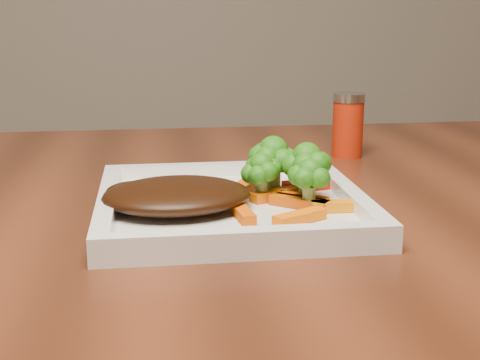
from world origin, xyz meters
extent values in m
cube|color=white|center=(-0.20, -0.08, 0.76)|extent=(0.27, 0.27, 0.01)
ellipsoid|color=black|center=(-0.26, -0.09, 0.78)|extent=(0.16, 0.13, 0.03)
cube|color=#F06503|center=(-0.14, -0.15, 0.77)|extent=(0.06, 0.04, 0.01)
cube|color=orange|center=(-0.10, -0.12, 0.77)|extent=(0.05, 0.02, 0.01)
cube|color=#D44E03|center=(-0.20, -0.13, 0.77)|extent=(0.02, 0.05, 0.01)
cube|color=red|center=(-0.11, -0.04, 0.77)|extent=(0.07, 0.03, 0.01)
cube|color=#FB4E04|center=(-0.17, -0.02, 0.77)|extent=(0.04, 0.06, 0.01)
cube|color=#C84703|center=(-0.13, -0.10, 0.77)|extent=(0.06, 0.05, 0.01)
cube|color=#DB5703|center=(-0.15, -0.07, 0.77)|extent=(0.06, 0.04, 0.01)
cylinder|color=#AA1F09|center=(0.00, 0.18, 0.80)|extent=(0.05, 0.05, 0.09)
cube|color=#EA4303|center=(-0.13, -0.09, 0.77)|extent=(0.05, 0.04, 0.01)
camera|label=1|loc=(-0.28, -0.74, 0.96)|focal=50.00mm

